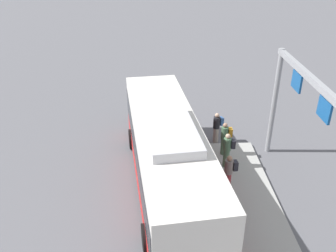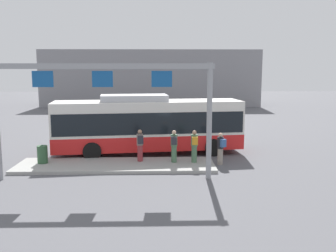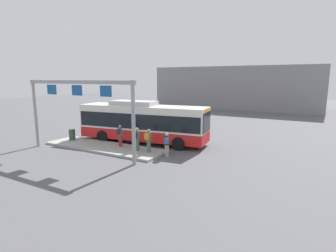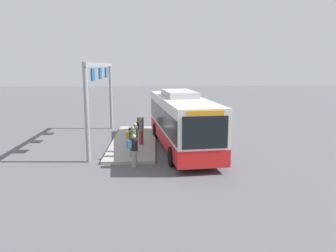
{
  "view_description": "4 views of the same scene",
  "coord_description": "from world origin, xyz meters",
  "px_view_note": "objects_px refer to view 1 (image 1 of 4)",
  "views": [
    {
      "loc": [
        -12.35,
        0.41,
        9.57
      ],
      "look_at": [
        2.38,
        -0.13,
        1.76
      ],
      "focal_mm": 38.73,
      "sensor_mm": 36.0,
      "label": 1
    },
    {
      "loc": [
        0.62,
        -21.54,
        4.96
      ],
      "look_at": [
        1.14,
        -0.21,
        1.66
      ],
      "focal_mm": 40.01,
      "sensor_mm": 36.0,
      "label": 2
    },
    {
      "loc": [
        12.47,
        -17.98,
        5.3
      ],
      "look_at": [
        2.86,
        -0.82,
        1.77
      ],
      "focal_mm": 28.49,
      "sensor_mm": 36.0,
      "label": 3
    },
    {
      "loc": [
        20.0,
        -1.54,
        5.06
      ],
      "look_at": [
        0.95,
        -0.85,
        1.55
      ],
      "focal_mm": 35.74,
      "sensor_mm": 36.0,
      "label": 4
    }
  ],
  "objects_px": {
    "person_boarding": "(225,138)",
    "person_waiting_near": "(228,149)",
    "person_waiting_mid": "(217,127)",
    "person_waiting_far": "(229,172)",
    "bus_main": "(167,153)"
  },
  "relations": [
    {
      "from": "person_boarding",
      "to": "person_waiting_mid",
      "type": "xyz_separation_m",
      "value": [
        1.39,
        0.16,
        -0.16
      ]
    },
    {
      "from": "person_boarding",
      "to": "person_waiting_far",
      "type": "bearing_deg",
      "value": 81.84
    },
    {
      "from": "person_waiting_far",
      "to": "person_boarding",
      "type": "bearing_deg",
      "value": -106.38
    },
    {
      "from": "person_boarding",
      "to": "person_waiting_near",
      "type": "relative_size",
      "value": 1.0
    },
    {
      "from": "person_waiting_far",
      "to": "person_waiting_near",
      "type": "bearing_deg",
      "value": -108.15
    },
    {
      "from": "person_waiting_mid",
      "to": "person_waiting_near",
      "type": "bearing_deg",
      "value": 69.39
    },
    {
      "from": "person_waiting_near",
      "to": "person_waiting_far",
      "type": "height_order",
      "value": "same"
    },
    {
      "from": "person_boarding",
      "to": "bus_main",
      "type": "bearing_deg",
      "value": 39.11
    },
    {
      "from": "person_boarding",
      "to": "person_waiting_mid",
      "type": "bearing_deg",
      "value": -85.06
    },
    {
      "from": "person_waiting_mid",
      "to": "person_waiting_far",
      "type": "xyz_separation_m",
      "value": [
        -4.18,
        0.17,
        0.16
      ]
    },
    {
      "from": "bus_main",
      "to": "person_waiting_near",
      "type": "height_order",
      "value": "bus_main"
    },
    {
      "from": "person_waiting_near",
      "to": "person_waiting_mid",
      "type": "bearing_deg",
      "value": -85.36
    },
    {
      "from": "person_waiting_far",
      "to": "person_waiting_mid",
      "type": "bearing_deg",
      "value": -102.05
    },
    {
      "from": "person_waiting_near",
      "to": "person_waiting_far",
      "type": "bearing_deg",
      "value": 84.08
    },
    {
      "from": "bus_main",
      "to": "person_boarding",
      "type": "distance_m",
      "value": 3.81
    }
  ]
}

